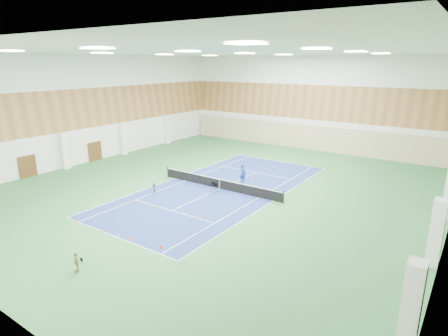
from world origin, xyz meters
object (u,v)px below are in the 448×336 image
at_px(coach, 243,173).
at_px(child_court, 154,188).
at_px(child_apron, 76,262).
at_px(tennis_net, 220,183).
at_px(ball_cart, 214,188).

height_order(coach, child_court, coach).
height_order(coach, child_apron, coach).
bearing_deg(child_apron, coach, 116.14).
distance_m(coach, child_apron, 18.71).
bearing_deg(child_court, tennis_net, 49.11).
xyz_separation_m(tennis_net, coach, (0.73, 2.76, 0.38)).
relative_size(coach, ball_cart, 2.10).
xyz_separation_m(child_court, ball_cart, (4.16, 3.18, -0.05)).
relative_size(tennis_net, ball_cart, 14.54).
bearing_deg(coach, child_apron, 101.78).
height_order(tennis_net, ball_cart, tennis_net).
bearing_deg(child_court, child_apron, -61.82).
distance_m(tennis_net, ball_cart, 1.13).
distance_m(tennis_net, child_apron, 16.00).
height_order(coach, ball_cart, coach).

